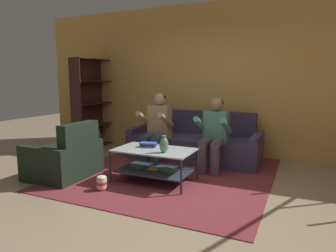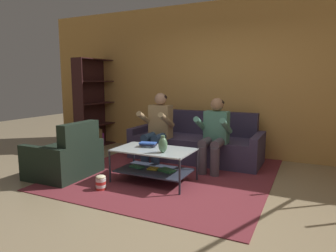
{
  "view_description": "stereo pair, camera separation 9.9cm",
  "coord_description": "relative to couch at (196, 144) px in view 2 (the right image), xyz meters",
  "views": [
    {
      "loc": [
        1.37,
        -3.25,
        1.44
      ],
      "look_at": [
        -0.49,
        0.83,
        0.75
      ],
      "focal_mm": 32.0,
      "sensor_mm": 36.0,
      "label": 1
    },
    {
      "loc": [
        1.46,
        -3.21,
        1.44
      ],
      "look_at": [
        -0.49,
        0.83,
        0.75
      ],
      "focal_mm": 32.0,
      "sensor_mm": 36.0,
      "label": 2
    }
  ],
  "objects": [
    {
      "name": "vase",
      "position": [
        0.11,
        -1.54,
        0.3
      ],
      "size": [
        0.12,
        0.12,
        0.23
      ],
      "color": "#537654",
      "rests_on": "coffee_table"
    },
    {
      "name": "area_rug",
      "position": [
        -0.05,
        -0.84,
        -0.28
      ],
      "size": [
        3.0,
        3.37,
        0.01
      ],
      "color": "maroon",
      "rests_on": "ground"
    },
    {
      "name": "armchair",
      "position": [
        -1.43,
        -1.76,
        -0.01
      ],
      "size": [
        0.82,
        0.94,
        0.84
      ],
      "color": "black",
      "rests_on": "ground"
    },
    {
      "name": "bookshelf",
      "position": [
        -2.42,
        0.09,
        0.45
      ],
      "size": [
        0.37,
        1.08,
        1.89
      ],
      "color": "#351819",
      "rests_on": "ground"
    },
    {
      "name": "person_seated_right",
      "position": [
        0.51,
        -0.53,
        0.35
      ],
      "size": [
        0.5,
        0.58,
        1.16
      ],
      "color": "#524850",
      "rests_on": "ground"
    },
    {
      "name": "person_seated_left",
      "position": [
        -0.51,
        -0.52,
        0.38
      ],
      "size": [
        0.5,
        0.58,
        1.22
      ],
      "color": "navy",
      "rests_on": "ground"
    },
    {
      "name": "back_partition",
      "position": [
        0.41,
        0.63,
        1.16
      ],
      "size": [
        8.4,
        0.12,
        2.9
      ],
      "primitive_type": "cube",
      "color": "tan",
      "rests_on": "ground"
    },
    {
      "name": "couch",
      "position": [
        0.0,
        0.0,
        0.0
      ],
      "size": [
        2.35,
        0.88,
        0.87
      ],
      "color": "#3D3450",
      "rests_on": "ground"
    },
    {
      "name": "ground",
      "position": [
        0.41,
        -1.83,
        -0.29
      ],
      "size": [
        16.8,
        16.8,
        0.0
      ],
      "primitive_type": "plane",
      "color": "#978462"
    },
    {
      "name": "coffee_table",
      "position": [
        -0.1,
        -1.42,
        0.03
      ],
      "size": [
        1.1,
        0.65,
        0.48
      ],
      "color": "silver",
      "rests_on": "ground"
    },
    {
      "name": "popcorn_tub",
      "position": [
        -0.57,
        -2.02,
        -0.19
      ],
      "size": [
        0.13,
        0.13,
        0.2
      ],
      "color": "red",
      "rests_on": "ground"
    },
    {
      "name": "book_stack",
      "position": [
        -0.24,
        -1.32,
        0.22
      ],
      "size": [
        0.26,
        0.19,
        0.07
      ],
      "color": "#7B94AA",
      "rests_on": "coffee_table"
    }
  ]
}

